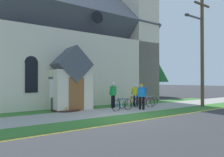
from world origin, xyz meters
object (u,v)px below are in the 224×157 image
bicycle_yellow (128,103)px  cyclist_in_orange_jersey (136,93)px  bicycle_red (148,101)px  cyclist_in_green_jersey (113,93)px  cyclist_in_red_jersey (142,94)px  church_sign (64,88)px  utility_pole (201,40)px  roadside_conifer (151,65)px  bicycle_black (122,105)px  bicycle_white (144,102)px

bicycle_yellow → cyclist_in_orange_jersey: bearing=13.7°
bicycle_red → cyclist_in_green_jersey: (-2.90, 0.51, 0.69)m
bicycle_yellow → cyclist_in_red_jersey: bearing=-84.0°
cyclist_in_red_jersey → bicycle_red: bearing=34.3°
cyclist_in_green_jersey → cyclist_in_orange_jersey: 1.86m
cyclist_in_orange_jersey → cyclist_in_green_jersey: bearing=170.5°
church_sign → utility_pole: 10.41m
cyclist_in_green_jersey → roadside_conifer: (9.15, 5.38, 2.70)m
cyclist_in_orange_jersey → roadside_conifer: 9.68m
bicycle_red → cyclist_in_red_jersey: 2.32m
bicycle_black → utility_pole: (5.90, -1.81, 4.49)m
bicycle_yellow → cyclist_in_red_jersey: 1.40m
bicycle_white → bicycle_yellow: bearing=160.1°
bicycle_red → cyclist_in_orange_jersey: 1.24m
bicycle_black → roadside_conifer: roadside_conifer is taller
bicycle_white → cyclist_in_orange_jersey: size_ratio=1.00×
cyclist_in_orange_jersey → roadside_conifer: bearing=37.8°
bicycle_black → cyclist_in_red_jersey: bearing=-18.5°
bicycle_yellow → bicycle_red: 1.97m
roadside_conifer → utility_pole: bearing=-112.2°
church_sign → cyclist_in_red_jersey: size_ratio=1.25×
cyclist_in_orange_jersey → bicycle_white: bearing=-71.1°
bicycle_red → bicycle_black: bearing=-165.1°
bicycle_yellow → cyclist_in_orange_jersey: cyclist_in_orange_jersey is taller
bicycle_red → cyclist_in_red_jersey: size_ratio=0.96×
bicycle_black → cyclist_in_red_jersey: size_ratio=1.05×
bicycle_black → utility_pole: bearing=-17.1°
bicycle_black → cyclist_in_red_jersey: 1.48m
bicycle_red → church_sign: bearing=164.8°
bicycle_black → utility_pole: size_ratio=0.20×
bicycle_red → cyclist_in_red_jersey: bearing=-145.7°
cyclist_in_red_jersey → cyclist_in_orange_jersey: bearing=61.9°
cyclist_in_red_jersey → utility_pole: utility_pole is taller
cyclist_in_orange_jersey → utility_pole: (3.84, -2.84, 3.91)m
bicycle_yellow → utility_pole: (4.75, -2.62, 4.50)m
utility_pole → bicycle_yellow: bearing=151.1°
bicycle_red → utility_pole: size_ratio=0.19×
bicycle_yellow → bicycle_white: bearing=-19.9°
bicycle_yellow → bicycle_red: bicycle_red is taller
bicycle_red → bicycle_black: (-3.12, -0.83, 0.01)m
cyclist_in_orange_jersey → roadside_conifer: size_ratio=0.29×
bicycle_white → cyclist_in_orange_jersey: 0.89m
bicycle_yellow → bicycle_black: size_ratio=0.99×
church_sign → roadside_conifer: bearing=19.0°
bicycle_yellow → bicycle_black: bearing=-144.9°
bicycle_yellow → bicycle_black: (-1.15, -0.81, 0.01)m
bicycle_white → cyclist_in_red_jersey: size_ratio=0.98×
bicycle_red → bicycle_black: bicycle_black is taller
bicycle_red → bicycle_white: bearing=-153.2°
bicycle_red → bicycle_white: size_ratio=0.99×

